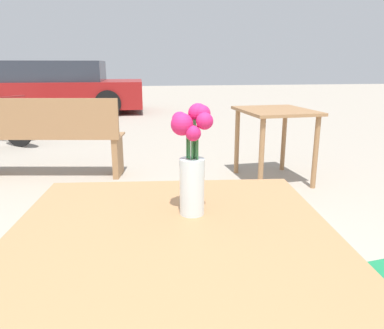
{
  "coord_description": "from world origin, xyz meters",
  "views": [
    {
      "loc": [
        -0.1,
        -0.98,
        1.19
      ],
      "look_at": [
        0.08,
        0.11,
        0.89
      ],
      "focal_mm": 35.0,
      "sensor_mm": 36.0,
      "label": 1
    }
  ],
  "objects_px": {
    "flower_vase": "(192,162)",
    "bench_near": "(45,135)",
    "table_front": "(172,259)",
    "table_back": "(275,122)",
    "parked_car": "(57,88)"
  },
  "relations": [
    {
      "from": "table_front",
      "to": "bench_near",
      "type": "distance_m",
      "value": 3.24
    },
    {
      "from": "parked_car",
      "to": "table_back",
      "type": "bearing_deg",
      "value": -62.2
    },
    {
      "from": "flower_vase",
      "to": "parked_car",
      "type": "height_order",
      "value": "parked_car"
    },
    {
      "from": "flower_vase",
      "to": "bench_near",
      "type": "height_order",
      "value": "flower_vase"
    },
    {
      "from": "flower_vase",
      "to": "parked_car",
      "type": "bearing_deg",
      "value": 103.06
    },
    {
      "from": "table_back",
      "to": "flower_vase",
      "type": "bearing_deg",
      "value": -116.46
    },
    {
      "from": "bench_near",
      "to": "table_front",
      "type": "bearing_deg",
      "value": -71.56
    },
    {
      "from": "flower_vase",
      "to": "bench_near",
      "type": "xyz_separation_m",
      "value": [
        -1.1,
        2.96,
        -0.44
      ]
    },
    {
      "from": "flower_vase",
      "to": "table_back",
      "type": "distance_m",
      "value": 2.81
    },
    {
      "from": "flower_vase",
      "to": "table_front",
      "type": "bearing_deg",
      "value": -123.84
    },
    {
      "from": "bench_near",
      "to": "table_back",
      "type": "height_order",
      "value": "bench_near"
    },
    {
      "from": "flower_vase",
      "to": "table_back",
      "type": "relative_size",
      "value": 0.41
    },
    {
      "from": "parked_car",
      "to": "table_front",
      "type": "bearing_deg",
      "value": -77.56
    },
    {
      "from": "bench_near",
      "to": "parked_car",
      "type": "relative_size",
      "value": 0.39
    },
    {
      "from": "flower_vase",
      "to": "parked_car",
      "type": "xyz_separation_m",
      "value": [
        -2.02,
        8.69,
        -0.3
      ]
    }
  ]
}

